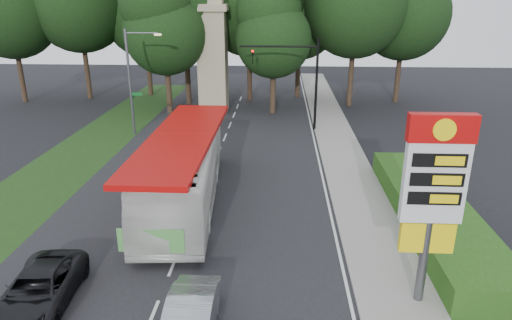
# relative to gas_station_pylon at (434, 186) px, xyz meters

# --- Properties ---
(road_surface) EXTENTS (14.00, 80.00, 0.02)m
(road_surface) POSITION_rel_gas_station_pylon_xyz_m (-9.20, 10.01, -4.44)
(road_surface) COLOR black
(road_surface) RESTS_ON ground
(sidewalk_right) EXTENTS (3.00, 80.00, 0.12)m
(sidewalk_right) POSITION_rel_gas_station_pylon_xyz_m (-0.70, 10.01, -4.39)
(sidewalk_right) COLOR gray
(sidewalk_right) RESTS_ON ground
(grass_verge_left) EXTENTS (5.00, 50.00, 0.02)m
(grass_verge_left) POSITION_rel_gas_station_pylon_xyz_m (-18.70, 16.01, -4.44)
(grass_verge_left) COLOR #193814
(grass_verge_left) RESTS_ON ground
(hedge) EXTENTS (3.00, 14.00, 1.20)m
(hedge) POSITION_rel_gas_station_pylon_xyz_m (2.30, 6.01, -3.85)
(hedge) COLOR #264B14
(hedge) RESTS_ON ground
(gas_station_pylon) EXTENTS (2.10, 0.45, 6.85)m
(gas_station_pylon) POSITION_rel_gas_station_pylon_xyz_m (0.00, 0.00, 0.00)
(gas_station_pylon) COLOR #59595E
(gas_station_pylon) RESTS_ON ground
(traffic_signal_mast) EXTENTS (6.10, 0.35, 7.20)m
(traffic_signal_mast) POSITION_rel_gas_station_pylon_xyz_m (-3.52, 22.00, 0.22)
(traffic_signal_mast) COLOR black
(traffic_signal_mast) RESTS_ON ground
(streetlight_signs) EXTENTS (2.75, 0.98, 8.00)m
(streetlight_signs) POSITION_rel_gas_station_pylon_xyz_m (-16.19, 20.01, -0.01)
(streetlight_signs) COLOR #59595E
(streetlight_signs) RESTS_ON ground
(monument) EXTENTS (3.00, 3.00, 10.05)m
(monument) POSITION_rel_gas_station_pylon_xyz_m (-11.20, 28.01, 0.66)
(monument) COLOR gray
(monument) RESTS_ON ground
(tree_east_near) EXTENTS (8.12, 8.12, 15.95)m
(tree_east_near) POSITION_rel_gas_station_pylon_xyz_m (-3.20, 35.01, 5.23)
(tree_east_near) COLOR #2D2116
(tree_east_near) RESTS_ON ground
(tree_monument_left) EXTENTS (7.28, 7.28, 14.30)m
(tree_monument_left) POSITION_rel_gas_station_pylon_xyz_m (-15.20, 27.01, 4.23)
(tree_monument_left) COLOR #2D2116
(tree_monument_left) RESTS_ON ground
(tree_monument_right) EXTENTS (6.72, 6.72, 13.20)m
(tree_monument_right) POSITION_rel_gas_station_pylon_xyz_m (-5.70, 27.51, 3.56)
(tree_monument_right) COLOR #2D2116
(tree_monument_right) RESTS_ON ground
(transit_bus) EXTENTS (4.08, 13.37, 3.67)m
(transit_bus) POSITION_rel_gas_station_pylon_xyz_m (-9.90, 7.89, -2.61)
(transit_bus) COLOR white
(transit_bus) RESTS_ON ground
(suv_charcoal) EXTENTS (2.56, 4.89, 1.31)m
(suv_charcoal) POSITION_rel_gas_station_pylon_xyz_m (-13.23, -0.95, -3.79)
(suv_charcoal) COLOR black
(suv_charcoal) RESTS_ON ground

